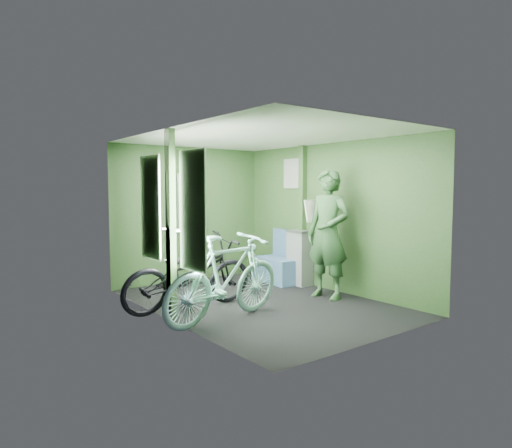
{
  "coord_description": "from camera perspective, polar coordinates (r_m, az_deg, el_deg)",
  "views": [
    {
      "loc": [
        -3.84,
        -4.95,
        1.59
      ],
      "look_at": [
        0.0,
        0.1,
        1.1
      ],
      "focal_mm": 32.0,
      "sensor_mm": 36.0,
      "label": 1
    }
  ],
  "objects": [
    {
      "name": "bicycle_mint",
      "position": [
        5.59,
        -3.72,
        -12.11
      ],
      "size": [
        1.88,
        0.95,
        1.15
      ],
      "primitive_type": "imported",
      "rotation": [
        0.0,
        -0.16,
        1.73
      ],
      "color": "#94D7D0",
      "rests_on": "ground"
    },
    {
      "name": "bench_seat",
      "position": [
        7.82,
        3.02,
        -5.37
      ],
      "size": [
        0.53,
        0.87,
        0.89
      ],
      "rotation": [
        0.0,
        0.0,
        -0.08
      ],
      "color": "#304766",
      "rests_on": "ground"
    },
    {
      "name": "bicycle_black",
      "position": [
        6.15,
        -8.18,
        -10.61
      ],
      "size": [
        1.87,
        0.84,
        1.08
      ],
      "primitive_type": "imported",
      "rotation": [
        0.0,
        -0.19,
        1.56
      ],
      "color": "black",
      "rests_on": "ground"
    },
    {
      "name": "passenger",
      "position": [
        6.68,
        8.98,
        -1.23
      ],
      "size": [
        0.55,
        0.75,
        1.87
      ],
      "rotation": [
        0.0,
        0.0,
        -1.41
      ],
      "color": "#2E552E",
      "rests_on": "ground"
    },
    {
      "name": "room",
      "position": [
        6.27,
        0.07,
        3.01
      ],
      "size": [
        4.0,
        4.02,
        2.31
      ],
      "color": "black",
      "rests_on": "ground"
    },
    {
      "name": "waste_box",
      "position": [
        7.59,
        5.49,
        -4.21
      ],
      "size": [
        0.27,
        0.37,
        0.91
      ],
      "primitive_type": "cube",
      "color": "gray",
      "rests_on": "ground"
    }
  ]
}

